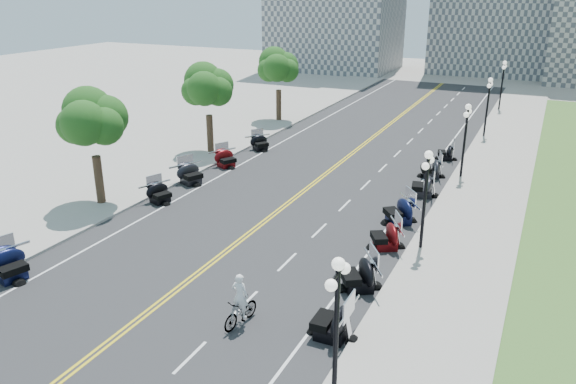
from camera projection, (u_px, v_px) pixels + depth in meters
The scene contains 46 objects.
ground at pixel (229, 249), 27.81m from camera, with size 160.00×160.00×0.00m, color gray.
road at pixel (309, 187), 36.28m from camera, with size 16.00×90.00×0.01m, color #333335.
centerline_yellow_a at pixel (307, 187), 36.33m from camera, with size 0.12×90.00×0.00m, color yellow.
centerline_yellow_b at pixel (310, 187), 36.23m from camera, with size 0.12×90.00×0.00m, color yellow.
edge_line_north at pixel (406, 203), 33.72m from camera, with size 0.12×90.00×0.00m, color white.
edge_line_south at pixel (224, 174), 38.84m from camera, with size 0.12×90.00×0.00m, color white.
lane_dash_4 at pixel (190, 357), 19.74m from camera, with size 0.12×2.00×0.00m, color white.
lane_dash_5 at pixel (246, 303), 23.13m from camera, with size 0.12×2.00×0.00m, color white.
lane_dash_6 at pixel (287, 262), 26.52m from camera, with size 0.12×2.00×0.00m, color white.
lane_dash_7 at pixel (319, 230), 29.91m from camera, with size 0.12×2.00×0.00m, color white.
lane_dash_8 at pixel (345, 205), 33.31m from camera, with size 0.12×2.00×0.00m, color white.
lane_dash_9 at pixel (366, 185), 36.70m from camera, with size 0.12×2.00×0.00m, color white.
lane_dash_10 at pixel (383, 168), 40.09m from camera, with size 0.12×2.00×0.00m, color white.
lane_dash_11 at pixel (397, 154), 43.48m from camera, with size 0.12×2.00×0.00m, color white.
lane_dash_12 at pixel (410, 141), 46.87m from camera, with size 0.12×2.00×0.00m, color white.
lane_dash_13 at pixel (421, 131), 50.26m from camera, with size 0.12×2.00×0.00m, color white.
lane_dash_14 at pixel (430, 121), 53.66m from camera, with size 0.12×2.00×0.00m, color white.
lane_dash_15 at pixel (438, 113), 57.05m from camera, with size 0.12×2.00×0.00m, color white.
lane_dash_16 at pixel (446, 106), 60.44m from camera, with size 0.12×2.00×0.00m, color white.
lane_dash_17 at pixel (452, 100), 63.83m from camera, with size 0.12×2.00×0.00m, color white.
lane_dash_18 at pixel (458, 94), 67.22m from camera, with size 0.12×2.00×0.00m, color white.
lane_dash_19 at pixel (464, 89), 70.62m from camera, with size 0.12×2.00×0.00m, color white.
sidewalk_north at pixel (477, 213), 32.06m from camera, with size 5.00×90.00×0.15m, color #9E9991.
sidewalk_south at pixel (175, 165), 40.46m from camera, with size 5.00×90.00×0.15m, color #9E9991.
street_lamp_1 at pixel (336, 333), 16.68m from camera, with size 0.50×1.20×4.90m, color black, non-canonical shape.
street_lamp_2 at pixel (425, 201), 26.85m from camera, with size 0.50×1.20×4.90m, color black, non-canonical shape.
street_lamp_3 at pixel (464, 141), 37.03m from camera, with size 0.50×1.20×4.90m, color black, non-canonical shape.
street_lamp_4 at pixel (487, 107), 47.20m from camera, with size 0.50×1.20×4.90m, color black, non-canonical shape.
street_lamp_5 at pixel (502, 86), 57.38m from camera, with size 0.50×1.20×4.90m, color black, non-canonical shape.
tree_2 at pixel (92, 127), 31.85m from camera, with size 4.80×4.80×9.20m, color #235619, non-canonical shape.
tree_3 at pixel (208, 92), 42.03m from camera, with size 4.80×4.80×9.20m, color #235619, non-canonical shape.
tree_4 at pixel (278, 71), 52.20m from camera, with size 4.80×4.80×9.20m, color #235619, non-canonical shape.
motorcycle_n_4 at pixel (332, 319), 20.63m from camera, with size 2.17×2.17×1.52m, color black, non-canonical shape.
motorcycle_n_5 at pixel (359, 273), 23.92m from camera, with size 2.23×2.23×1.56m, color black, non-canonical shape.
motorcycle_n_6 at pixel (386, 235), 27.71m from camera, with size 2.08×2.08×1.45m, color #590A0C, non-canonical shape.
motorcycle_n_7 at pixel (399, 210), 30.61m from camera, with size 2.22×2.22×1.55m, color black, non-canonical shape.
motorcycle_n_8 at pixel (423, 185), 34.55m from camera, with size 2.14×2.14×1.49m, color black, non-canonical shape.
motorcycle_n_9 at pixel (431, 167), 37.97m from camera, with size 2.03×2.03×1.42m, color black, non-canonical shape.
motorcycle_n_10 at pixel (446, 151), 41.81m from camera, with size 1.81×1.81×1.27m, color black, non-canonical shape.
motorcycle_s_4 at pixel (9, 264), 24.75m from camera, with size 2.17×2.17×1.52m, color black, non-canonical shape.
motorcycle_s_6 at pixel (160, 192), 33.56m from camera, with size 1.87×1.87×1.31m, color black, non-canonical shape.
motorcycle_s_7 at pixel (191, 173), 36.71m from camera, with size 2.12×2.12×1.48m, color black, non-canonical shape.
motorcycle_s_8 at pixel (226, 158), 40.12m from camera, with size 1.96×1.96×1.37m, color #590A0C, non-canonical shape.
motorcycle_s_9 at pixel (260, 142), 44.24m from camera, with size 1.86×1.86×1.30m, color black, non-canonical shape.
bicycle at pixel (241, 312), 21.47m from camera, with size 0.54×1.92×1.15m, color #A51414.
cyclist_rider at pixel (239, 277), 20.94m from camera, with size 0.67×0.44×1.84m, color silver.
Camera 1 is at (13.35, -21.43, 12.34)m, focal length 35.00 mm.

